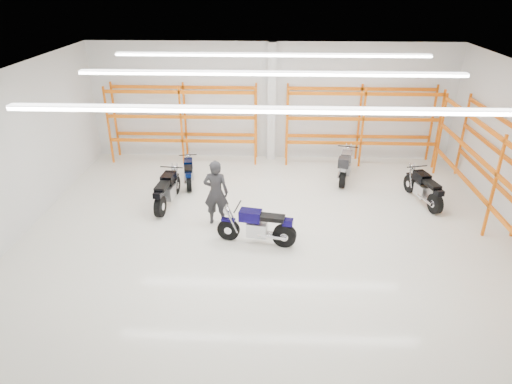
{
  "coord_description": "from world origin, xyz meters",
  "views": [
    {
      "loc": [
        0.11,
        -11.42,
        6.7
      ],
      "look_at": [
        -0.38,
        0.5,
        1.0
      ],
      "focal_mm": 32.0,
      "sensor_mm": 36.0,
      "label": 1
    }
  ],
  "objects_px": {
    "motorcycle_back_a": "(167,191)",
    "structural_column": "(272,103)",
    "motorcycle_main": "(260,227)",
    "motorcycle_back_b": "(189,173)",
    "standing_man": "(216,193)",
    "motorcycle_back_c": "(345,166)",
    "motorcycle_back_d": "(424,189)"
  },
  "relations": [
    {
      "from": "motorcycle_back_a",
      "to": "motorcycle_main",
      "type": "bearing_deg",
      "value": -35.1
    },
    {
      "from": "motorcycle_back_a",
      "to": "structural_column",
      "type": "relative_size",
      "value": 0.5
    },
    {
      "from": "motorcycle_back_b",
      "to": "motorcycle_back_c",
      "type": "bearing_deg",
      "value": 5.33
    },
    {
      "from": "motorcycle_main",
      "to": "motorcycle_back_b",
      "type": "xyz_separation_m",
      "value": [
        -2.62,
        3.81,
        -0.08
      ]
    },
    {
      "from": "motorcycle_back_d",
      "to": "structural_column",
      "type": "relative_size",
      "value": 0.47
    },
    {
      "from": "motorcycle_back_d",
      "to": "standing_man",
      "type": "height_order",
      "value": "standing_man"
    },
    {
      "from": "motorcycle_main",
      "to": "motorcycle_back_c",
      "type": "distance_m",
      "value": 5.19
    },
    {
      "from": "motorcycle_back_d",
      "to": "structural_column",
      "type": "xyz_separation_m",
      "value": [
        -4.95,
        3.86,
        1.75
      ]
    },
    {
      "from": "motorcycle_back_c",
      "to": "motorcycle_back_d",
      "type": "bearing_deg",
      "value": -36.18
    },
    {
      "from": "motorcycle_back_b",
      "to": "motorcycle_back_d",
      "type": "relative_size",
      "value": 0.87
    },
    {
      "from": "motorcycle_back_c",
      "to": "motorcycle_back_d",
      "type": "distance_m",
      "value": 2.86
    },
    {
      "from": "motorcycle_back_b",
      "to": "standing_man",
      "type": "height_order",
      "value": "standing_man"
    },
    {
      "from": "motorcycle_back_a",
      "to": "motorcycle_back_b",
      "type": "bearing_deg",
      "value": 76.83
    },
    {
      "from": "motorcycle_back_a",
      "to": "structural_column",
      "type": "distance_m",
      "value": 5.72
    },
    {
      "from": "motorcycle_back_d",
      "to": "motorcycle_back_b",
      "type": "bearing_deg",
      "value": 171.44
    },
    {
      "from": "standing_man",
      "to": "motorcycle_main",
      "type": "bearing_deg",
      "value": 143.48
    },
    {
      "from": "standing_man",
      "to": "structural_column",
      "type": "bearing_deg",
      "value": -102.62
    },
    {
      "from": "motorcycle_back_a",
      "to": "standing_man",
      "type": "distance_m",
      "value": 2.05
    },
    {
      "from": "motorcycle_back_a",
      "to": "motorcycle_back_d",
      "type": "xyz_separation_m",
      "value": [
        8.2,
        0.52,
        -0.02
      ]
    },
    {
      "from": "motorcycle_main",
      "to": "motorcycle_back_b",
      "type": "relative_size",
      "value": 1.18
    },
    {
      "from": "motorcycle_back_b",
      "to": "structural_column",
      "type": "distance_m",
      "value": 4.32
    },
    {
      "from": "motorcycle_main",
      "to": "standing_man",
      "type": "xyz_separation_m",
      "value": [
        -1.31,
        1.09,
        0.49
      ]
    },
    {
      "from": "motorcycle_back_d",
      "to": "standing_man",
      "type": "relative_size",
      "value": 1.07
    },
    {
      "from": "motorcycle_main",
      "to": "motorcycle_back_c",
      "type": "bearing_deg",
      "value": 56.44
    },
    {
      "from": "motorcycle_main",
      "to": "motorcycle_back_a",
      "type": "relative_size",
      "value": 0.98
    },
    {
      "from": "standing_man",
      "to": "motorcycle_back_d",
      "type": "bearing_deg",
      "value": -163.29
    },
    {
      "from": "motorcycle_main",
      "to": "structural_column",
      "type": "xyz_separation_m",
      "value": [
        0.23,
        6.5,
        1.74
      ]
    },
    {
      "from": "motorcycle_back_a",
      "to": "motorcycle_back_c",
      "type": "distance_m",
      "value": 6.29
    },
    {
      "from": "motorcycle_back_a",
      "to": "motorcycle_back_d",
      "type": "height_order",
      "value": "motorcycle_back_a"
    },
    {
      "from": "motorcycle_back_a",
      "to": "standing_man",
      "type": "bearing_deg",
      "value": -31.08
    },
    {
      "from": "motorcycle_main",
      "to": "standing_man",
      "type": "distance_m",
      "value": 1.77
    },
    {
      "from": "motorcycle_back_a",
      "to": "motorcycle_back_c",
      "type": "relative_size",
      "value": 0.99
    }
  ]
}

